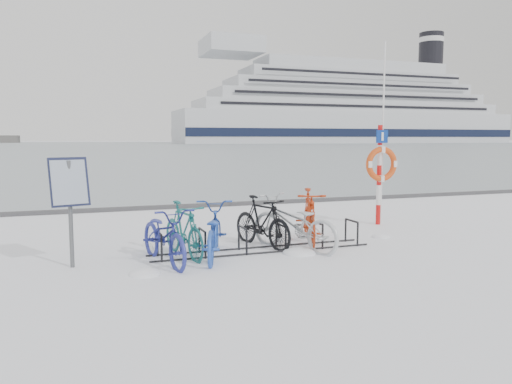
{
  "coord_description": "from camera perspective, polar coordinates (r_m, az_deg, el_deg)",
  "views": [
    {
      "loc": [
        -3.0,
        -8.12,
        1.98
      ],
      "look_at": [
        0.1,
        0.6,
        0.98
      ],
      "focal_mm": 35.0,
      "sensor_mm": 36.0,
      "label": 1
    }
  ],
  "objects": [
    {
      "name": "bike_2",
      "position": [
        8.35,
        -4.98,
        -4.28
      ],
      "size": [
        1.17,
        1.91,
        0.95
      ],
      "primitive_type": "imported",
      "rotation": [
        0.0,
        0.0,
        2.81
      ],
      "color": "blue",
      "rests_on": "ground"
    },
    {
      "name": "bike_5",
      "position": [
        9.42,
        6.12,
        -2.71
      ],
      "size": [
        1.08,
        1.85,
        1.07
      ],
      "primitive_type": "imported",
      "rotation": [
        0.0,
        0.0,
        -0.35
      ],
      "color": "#B03011",
      "rests_on": "ground"
    },
    {
      "name": "bike_3",
      "position": [
        9.18,
        0.7,
        -3.24
      ],
      "size": [
        0.93,
        1.67,
        0.97
      ],
      "primitive_type": "imported",
      "rotation": [
        0.0,
        0.0,
        0.32
      ],
      "color": "black",
      "rests_on": "ground"
    },
    {
      "name": "bike_4",
      "position": [
        8.93,
        4.29,
        -3.37
      ],
      "size": [
        1.47,
        2.03,
        1.01
      ],
      "primitive_type": "imported",
      "rotation": [
        0.0,
        0.0,
        3.61
      ],
      "color": "silver",
      "rests_on": "ground"
    },
    {
      "name": "ground",
      "position": [
        8.88,
        0.69,
        -6.74
      ],
      "size": [
        900.0,
        900.0,
        0.0
      ],
      "primitive_type": "plane",
      "color": "white",
      "rests_on": "ground"
    },
    {
      "name": "bike_rack",
      "position": [
        8.84,
        0.7,
        -5.6
      ],
      "size": [
        4.0,
        0.48,
        0.46
      ],
      "color": "black",
      "rests_on": "ground"
    },
    {
      "name": "lifebuoy_station",
      "position": [
        11.71,
        14.11,
        3.09
      ],
      "size": [
        0.8,
        0.23,
        4.15
      ],
      "color": "red",
      "rests_on": "ground"
    },
    {
      "name": "quay_edge",
      "position": [
        14.47,
        -7.44,
        -1.58
      ],
      "size": [
        400.0,
        0.25,
        0.1
      ],
      "primitive_type": "cube",
      "color": "#3F3F42",
      "rests_on": "ground"
    },
    {
      "name": "info_board",
      "position": [
        8.06,
        -20.55,
        0.37
      ],
      "size": [
        0.6,
        0.36,
        1.7
      ],
      "rotation": [
        0.0,
        0.0,
        0.28
      ],
      "color": "#595B5E",
      "rests_on": "ground"
    },
    {
      "name": "cruise_ferry",
      "position": [
        225.44,
        10.54,
        9.01
      ],
      "size": [
        153.31,
        28.88,
        50.37
      ],
      "color": "silver",
      "rests_on": "ground"
    },
    {
      "name": "snow_drifts",
      "position": [
        8.93,
        2.01,
        -6.68
      ],
      "size": [
        5.26,
        2.07,
        0.21
      ],
      "color": "white",
      "rests_on": "ground"
    },
    {
      "name": "bike_1",
      "position": [
        8.5,
        -8.28,
        -4.09
      ],
      "size": [
        0.76,
        1.65,
        0.96
      ],
      "primitive_type": "imported",
      "rotation": [
        0.0,
        0.0,
        0.2
      ],
      "color": "#186363",
      "rests_on": "ground"
    },
    {
      "name": "bike_0",
      "position": [
        8.11,
        -10.46,
        -4.65
      ],
      "size": [
        0.97,
        1.9,
        0.95
      ],
      "primitive_type": "imported",
      "rotation": [
        0.0,
        0.0,
        0.19
      ],
      "color": "navy",
      "rests_on": "ground"
    },
    {
      "name": "ice_sheet",
      "position": [
        163.16,
        -18.62,
        5.11
      ],
      "size": [
        400.0,
        298.0,
        0.02
      ],
      "primitive_type": "cube",
      "color": "#98A3AB",
      "rests_on": "ground"
    }
  ]
}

